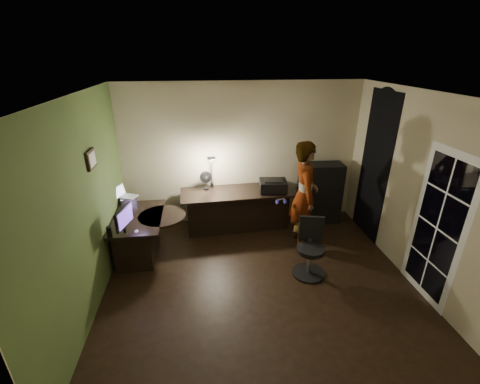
{
  "coord_description": "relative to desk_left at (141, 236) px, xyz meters",
  "views": [
    {
      "loc": [
        -0.76,
        -3.83,
        3.16
      ],
      "look_at": [
        -0.15,
        1.05,
        1.0
      ],
      "focal_mm": 24.0,
      "sensor_mm": 36.0,
      "label": 1
    }
  ],
  "objects": [
    {
      "name": "floor",
      "position": [
        1.83,
        -0.92,
        -0.36
      ],
      "size": [
        4.5,
        4.0,
        0.01
      ],
      "primitive_type": "cube",
      "color": "black",
      "rests_on": "ground"
    },
    {
      "name": "ceiling",
      "position": [
        1.83,
        -0.92,
        2.35
      ],
      "size": [
        4.5,
        4.0,
        0.01
      ],
      "primitive_type": "cube",
      "color": "silver",
      "rests_on": "floor"
    },
    {
      "name": "wall_back",
      "position": [
        1.83,
        1.09,
        0.99
      ],
      "size": [
        4.5,
        0.01,
        2.7
      ],
      "primitive_type": "cube",
      "color": "#BDB08A",
      "rests_on": "floor"
    },
    {
      "name": "wall_front",
      "position": [
        1.83,
        -2.92,
        0.99
      ],
      "size": [
        4.5,
        0.01,
        2.7
      ],
      "primitive_type": "cube",
      "color": "#BDB08A",
      "rests_on": "floor"
    },
    {
      "name": "wall_left",
      "position": [
        -0.42,
        -0.92,
        0.99
      ],
      "size": [
        0.01,
        4.0,
        2.7
      ],
      "primitive_type": "cube",
      "color": "#BDB08A",
      "rests_on": "floor"
    },
    {
      "name": "wall_right",
      "position": [
        4.08,
        -0.92,
        0.99
      ],
      "size": [
        0.01,
        4.0,
        2.7
      ],
      "primitive_type": "cube",
      "color": "#BDB08A",
      "rests_on": "floor"
    },
    {
      "name": "green_wall_overlay",
      "position": [
        -0.41,
        -0.92,
        0.99
      ],
      "size": [
        0.0,
        4.0,
        2.7
      ],
      "primitive_type": "cube",
      "color": "#475F2A",
      "rests_on": "floor"
    },
    {
      "name": "arched_doorway",
      "position": [
        4.07,
        0.23,
        0.94
      ],
      "size": [
        0.01,
        0.9,
        2.6
      ],
      "primitive_type": "cube",
      "color": "black",
      "rests_on": "floor"
    },
    {
      "name": "french_door",
      "position": [
        4.07,
        -1.47,
        0.69
      ],
      "size": [
        0.02,
        0.92,
        2.1
      ],
      "primitive_type": "cube",
      "color": "white",
      "rests_on": "floor"
    },
    {
      "name": "framed_picture",
      "position": [
        -0.39,
        -0.47,
        1.49
      ],
      "size": [
        0.04,
        0.3,
        0.25
      ],
      "primitive_type": "cube",
      "color": "black",
      "rests_on": "wall_left"
    },
    {
      "name": "desk_left",
      "position": [
        0.0,
        0.0,
        0.0
      ],
      "size": [
        0.77,
        1.24,
        0.72
      ],
      "primitive_type": "cube",
      "rotation": [
        0.0,
        0.0,
        0.0
      ],
      "color": "black",
      "rests_on": "floor"
    },
    {
      "name": "desk_right",
      "position": [
        1.7,
        0.65,
        0.04
      ],
      "size": [
        2.13,
        0.83,
        0.79
      ],
      "primitive_type": "cube",
      "rotation": [
        0.0,
        0.0,
        0.04
      ],
      "color": "black",
      "rests_on": "floor"
    },
    {
      "name": "cabinet",
      "position": [
        3.34,
        0.78,
        0.25
      ],
      "size": [
        0.83,
        0.45,
        1.21
      ],
      "primitive_type": "cube",
      "rotation": [
        0.0,
        0.0,
        -0.06
      ],
      "color": "black",
      "rests_on": "floor"
    },
    {
      "name": "laptop_stand",
      "position": [
        -0.26,
        0.59,
        0.4
      ],
      "size": [
        0.32,
        0.29,
        0.11
      ],
      "primitive_type": "cube",
      "rotation": [
        0.0,
        0.0,
        0.3
      ],
      "color": "silver",
      "rests_on": "desk_left"
    },
    {
      "name": "laptop",
      "position": [
        -0.24,
        0.59,
        0.56
      ],
      "size": [
        0.4,
        0.39,
        0.21
      ],
      "primitive_type": "cube",
      "rotation": [
        0.0,
        0.0,
        -0.41
      ],
      "color": "silver",
      "rests_on": "laptop_stand"
    },
    {
      "name": "monitor",
      "position": [
        -0.1,
        -0.48,
        0.49
      ],
      "size": [
        0.21,
        0.46,
        0.3
      ],
      "primitive_type": "cube",
      "rotation": [
        0.0,
        0.0,
        -0.28
      ],
      "color": "black",
      "rests_on": "desk_left"
    },
    {
      "name": "mouse",
      "position": [
        0.06,
        -0.48,
        0.36
      ],
      "size": [
        0.06,
        0.09,
        0.03
      ],
      "primitive_type": "ellipsoid",
      "rotation": [
        0.0,
        0.0,
        -0.01
      ],
      "color": "silver",
      "rests_on": "desk_left"
    },
    {
      "name": "phone",
      "position": [
        -0.19,
        -0.07,
        0.35
      ],
      "size": [
        0.07,
        0.14,
        0.01
      ],
      "primitive_type": "cube",
      "rotation": [
        0.0,
        0.0,
        0.03
      ],
      "color": "black",
      "rests_on": "desk_left"
    },
    {
      "name": "pen",
      "position": [
        0.2,
        -0.46,
        0.35
      ],
      "size": [
        0.02,
        0.14,
        0.01
      ],
      "primitive_type": "cube",
      "rotation": [
        0.0,
        0.0,
        0.07
      ],
      "color": "black",
      "rests_on": "desk_left"
    },
    {
      "name": "speaker",
      "position": [
        -0.29,
        -0.59,
        0.43
      ],
      "size": [
        0.09,
        0.09,
        0.18
      ],
      "primitive_type": "cylinder",
      "rotation": [
        0.0,
        0.0,
        0.4
      ],
      "color": "black",
      "rests_on": "desk_left"
    },
    {
      "name": "notepad",
      "position": [
        0.05,
        -0.28,
        0.35
      ],
      "size": [
        0.2,
        0.26,
        0.01
      ],
      "primitive_type": "cube",
      "rotation": [
        0.0,
        0.0,
        0.16
      ],
      "color": "silver",
      "rests_on": "desk_left"
    },
    {
      "name": "desk_fan",
      "position": [
        1.13,
        0.83,
        0.62
      ],
      "size": [
        0.25,
        0.19,
        0.34
      ],
      "primitive_type": "cube",
      "rotation": [
        0.0,
        0.0,
        0.39
      ],
      "color": "black",
      "rests_on": "desk_right"
    },
    {
      "name": "headphones",
      "position": [
        2.37,
        0.02,
        0.49
      ],
      "size": [
        0.18,
        0.13,
        0.08
      ],
      "primitive_type": "cube",
      "rotation": [
        0.0,
        0.0,
        0.4
      ],
      "color": "navy",
      "rests_on": "desk_right"
    },
    {
      "name": "printer",
      "position": [
        2.35,
        0.57,
        0.55
      ],
      "size": [
        0.52,
        0.43,
        0.22
      ],
      "primitive_type": "cube",
      "rotation": [
        0.0,
        0.0,
        -0.11
      ],
      "color": "black",
      "rests_on": "desk_right"
    },
    {
      "name": "desk_lamp",
      "position": [
        1.24,
        0.91,
        0.8
      ],
      "size": [
        0.24,
        0.35,
        0.7
      ],
      "primitive_type": "cube",
      "rotation": [
        0.0,
        0.0,
        0.25
      ],
      "color": "black",
      "rests_on": "desk_right"
    },
    {
      "name": "office_chair",
      "position": [
        2.62,
        -0.87,
        0.09
      ],
      "size": [
        0.61,
        0.61,
        0.9
      ],
      "primitive_type": "cube",
      "rotation": [
        0.0,
        0.0,
        -0.25
      ],
      "color": "black",
      "rests_on": "floor"
    },
    {
      "name": "person",
      "position": [
        2.75,
        0.0,
        0.58
      ],
      "size": [
        0.51,
        0.71,
        1.87
      ],
      "primitive_type": "imported",
      "rotation": [
        0.0,
        0.0,
        1.47
      ],
      "color": "#D8A88C",
      "rests_on": "floor"
    }
  ]
}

